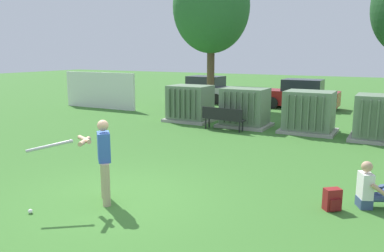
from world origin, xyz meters
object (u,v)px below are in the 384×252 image
at_px(batter, 101,157).
at_px(parked_car_left_of_center, 300,95).
at_px(transformer_mid_east, 309,112).
at_px(park_bench, 223,117).
at_px(transformer_east, 383,119).
at_px(parked_car_leftmost, 204,90).
at_px(transformer_mid_west, 245,108).
at_px(backpack, 332,200).
at_px(sports_ball, 30,211).
at_px(transformer_west, 190,104).
at_px(seated_spectator, 370,189).

bearing_deg(batter, parked_car_left_of_center, 88.60).
distance_m(transformer_mid_east, park_bench, 3.34).
distance_m(transformer_east, parked_car_leftmost, 12.70).
bearing_deg(parked_car_leftmost, park_bench, -58.94).
distance_m(transformer_mid_west, batter, 9.38).
bearing_deg(transformer_east, transformer_mid_west, 176.87).
relative_size(backpack, parked_car_left_of_center, 0.10).
height_order(transformer_mid_east, park_bench, transformer_mid_east).
bearing_deg(parked_car_left_of_center, transformer_mid_east, -74.49).
bearing_deg(transformer_mid_west, parked_car_leftmost, 127.88).
bearing_deg(transformer_mid_west, park_bench, -111.45).
distance_m(transformer_mid_east, transformer_east, 2.61).
height_order(sports_ball, parked_car_left_of_center, parked_car_left_of_center).
bearing_deg(transformer_mid_west, transformer_west, 178.15).
height_order(transformer_mid_west, batter, batter).
relative_size(transformer_mid_east, park_bench, 1.15).
relative_size(transformer_mid_east, sports_ball, 23.33).
xyz_separation_m(transformer_east, park_bench, (-5.70, -0.92, -0.25)).
bearing_deg(sports_ball, parked_car_left_of_center, 85.89).
distance_m(transformer_west, transformer_mid_west, 2.67).
bearing_deg(parked_car_left_of_center, sports_ball, -94.11).
xyz_separation_m(transformer_mid_west, sports_ball, (-0.45, -10.51, -0.74)).
bearing_deg(batter, transformer_mid_east, 76.57).
xyz_separation_m(seated_spectator, backpack, (-0.63, -0.50, -0.16)).
bearing_deg(backpack, parked_car_leftmost, 124.79).
height_order(batter, parked_car_leftmost, batter).
distance_m(transformer_mid_west, parked_car_left_of_center, 6.71).
relative_size(transformer_west, parked_car_left_of_center, 0.50).
bearing_deg(transformer_west, transformer_mid_east, -0.87).
distance_m(parked_car_leftmost, parked_car_left_of_center, 6.09).
bearing_deg(transformer_east, sports_ball, -119.04).
distance_m(seated_spectator, parked_car_left_of_center, 14.45).
xyz_separation_m(transformer_mid_east, sports_ball, (-3.08, -10.52, -0.74)).
distance_m(park_bench, backpack, 8.19).
distance_m(seated_spectator, backpack, 0.82).
bearing_deg(parked_car_leftmost, transformer_mid_east, -40.63).
bearing_deg(seated_spectator, transformer_mid_west, 127.00).
distance_m(transformer_mid_west, transformer_east, 5.24).
relative_size(seated_spectator, parked_car_leftmost, 0.23).
distance_m(park_bench, sports_ball, 9.32).
xyz_separation_m(transformer_west, parked_car_left_of_center, (3.46, 6.58, -0.04)).
bearing_deg(seated_spectator, parked_car_leftmost, 127.44).
height_order(batter, sports_ball, batter).
xyz_separation_m(transformer_mid_east, parked_car_left_of_center, (-1.85, 6.66, -0.04)).
xyz_separation_m(transformer_east, parked_car_leftmost, (-10.53, 7.10, -0.04)).
relative_size(transformer_west, seated_spectator, 2.18).
distance_m(transformer_mid_west, sports_ball, 10.55).
xyz_separation_m(transformer_mid_west, parked_car_leftmost, (-5.30, 6.81, -0.04)).
bearing_deg(parked_car_leftmost, transformer_east, -33.99).
bearing_deg(sports_ball, parked_car_leftmost, 105.65).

